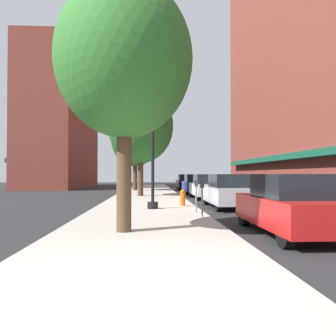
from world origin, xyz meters
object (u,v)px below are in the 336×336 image
object	(u,v)px
car_red	(289,205)
car_silver	(228,191)
parking_meter_near	(202,194)
tree_far	(124,61)
lamppost	(153,140)
fire_hydrant	(183,197)
car_white	(206,187)
car_blue	(195,184)
tree_near	(141,126)
car_black	(186,182)
tree_mid	(135,139)
parking_meter_far	(196,192)

from	to	relation	value
car_red	car_silver	xyz separation A→B (m)	(0.00, 7.06, 0.00)
parking_meter_near	tree_far	xyz separation A→B (m)	(-2.55, -2.69, 3.78)
lamppost	car_red	bearing A→B (deg)	-57.47
fire_hydrant	car_white	bearing A→B (deg)	69.60
car_blue	lamppost	bearing A→B (deg)	-104.89
tree_near	car_white	world-z (taller)	tree_near
fire_hydrant	parking_meter_near	world-z (taller)	parking_meter_near
parking_meter_near	car_blue	xyz separation A→B (m)	(1.95, 16.04, -0.14)
tree_far	car_silver	bearing A→B (deg)	57.10
car_red	car_blue	world-z (taller)	same
tree_near	car_blue	world-z (taller)	tree_near
tree_near	parking_meter_near	bearing A→B (deg)	-77.69
car_white	car_blue	xyz separation A→B (m)	(0.00, 5.77, 0.00)
fire_hydrant	car_black	distance (m)	19.01
parking_meter_near	tree_mid	world-z (taller)	tree_mid
car_white	car_silver	bearing A→B (deg)	-89.46
tree_near	tree_far	world-z (taller)	tree_near
parking_meter_near	car_white	xyz separation A→B (m)	(1.95, 10.27, -0.14)
tree_near	car_white	bearing A→B (deg)	-17.13
fire_hydrant	car_white	size ratio (longest dim) A/B	0.18
tree_mid	car_blue	bearing A→B (deg)	-33.87
tree_far	car_black	world-z (taller)	tree_far
tree_near	car_black	xyz separation A→B (m)	(4.49, 11.55, -4.32)
tree_near	car_white	xyz separation A→B (m)	(4.49, -1.38, -4.32)
fire_hydrant	car_blue	bearing A→B (deg)	79.32
car_blue	car_silver	bearing A→B (deg)	-89.13
car_white	car_black	distance (m)	12.94
car_white	car_blue	world-z (taller)	same
tree_mid	car_silver	size ratio (longest dim) A/B	1.78
parking_meter_near	car_red	world-z (taller)	car_red
parking_meter_far	tree_far	bearing A→B (deg)	-121.48
tree_near	tree_far	bearing A→B (deg)	-90.03
fire_hydrant	car_white	world-z (taller)	car_white
fire_hydrant	parking_meter_far	size ratio (longest dim) A/B	0.60
tree_mid	parking_meter_far	bearing A→B (deg)	-79.68
car_blue	car_black	size ratio (longest dim) A/B	1.00
tree_far	car_black	distance (m)	26.58
car_blue	tree_mid	bearing A→B (deg)	147.00
tree_mid	car_silver	xyz separation A→B (m)	(5.24, -15.29, -4.27)
lamppost	car_white	xyz separation A→B (m)	(3.69, 7.29, -2.39)
lamppost	parking_meter_near	xyz separation A→B (m)	(1.74, -2.98, -2.25)
tree_mid	car_black	world-z (taller)	tree_mid
parking_meter_near	parking_meter_far	size ratio (longest dim) A/B	1.00
parking_meter_near	tree_near	world-z (taller)	tree_near
parking_meter_near	tree_mid	distance (m)	20.26
fire_hydrant	car_black	size ratio (longest dim) A/B	0.18
lamppost	car_silver	distance (m)	4.58
lamppost	fire_hydrant	distance (m)	3.35
parking_meter_near	parking_meter_far	xyz separation A→B (m)	(0.00, 1.47, 0.00)
car_silver	car_blue	xyz separation A→B (m)	(0.00, 11.78, 0.00)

